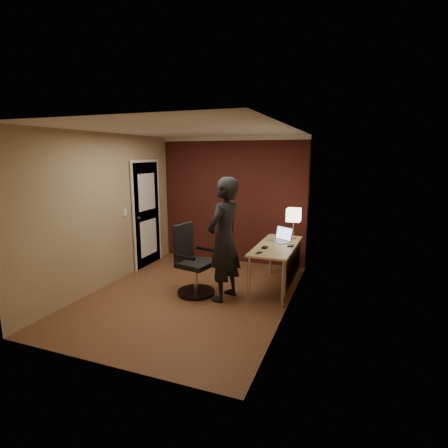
# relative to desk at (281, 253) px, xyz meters

# --- Properties ---
(room) EXTENTS (4.00, 4.00, 4.00)m
(room) POSITION_rel_desk_xyz_m (-1.53, 0.80, 0.77)
(room) COLOR brown
(room) RESTS_ON ground
(desk) EXTENTS (0.60, 1.50, 0.73)m
(desk) POSITION_rel_desk_xyz_m (0.00, 0.00, 0.00)
(desk) COLOR #D9BD7D
(desk) RESTS_ON ground
(desk_lamp) EXTENTS (0.22, 0.22, 0.54)m
(desk_lamp) POSITION_rel_desk_xyz_m (0.10, 0.48, 0.55)
(desk_lamp) COLOR silver
(desk_lamp) RESTS_ON desk
(laptop) EXTENTS (0.41, 0.39, 0.23)m
(laptop) POSITION_rel_desk_xyz_m (-0.05, 0.28, 0.19)
(laptop) COLOR silver
(laptop) RESTS_ON desk
(mouse) EXTENTS (0.08, 0.11, 0.03)m
(mouse) POSITION_rel_desk_xyz_m (-0.20, -0.28, 0.14)
(mouse) COLOR black
(mouse) RESTS_ON desk
(phone) EXTENTS (0.09, 0.13, 0.01)m
(phone) POSITION_rel_desk_xyz_m (-0.21, -0.56, 0.13)
(phone) COLOR black
(phone) RESTS_ON desk
(wallet) EXTENTS (0.09, 0.11, 0.02)m
(wallet) POSITION_rel_desk_xyz_m (0.15, -0.01, 0.14)
(wallet) COLOR black
(wallet) RESTS_ON desk
(office_chair) EXTENTS (0.59, 0.65, 1.08)m
(office_chair) POSITION_rel_desk_xyz_m (-1.25, -0.68, -0.13)
(office_chair) COLOR black
(office_chair) RESTS_ON ground
(person) EXTENTS (0.56, 0.75, 1.84)m
(person) POSITION_rel_desk_xyz_m (-0.71, -0.69, 0.32)
(person) COLOR black
(person) RESTS_ON ground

